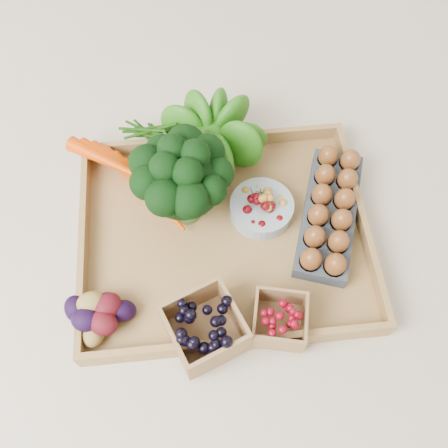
{
  "coord_description": "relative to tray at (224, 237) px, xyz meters",
  "views": [
    {
      "loc": [
        -0.05,
        -0.45,
        0.88
      ],
      "look_at": [
        0.0,
        0.0,
        0.06
      ],
      "focal_mm": 40.0,
      "sensor_mm": 36.0,
      "label": 1
    }
  ],
  "objects": [
    {
      "name": "lettuce",
      "position": [
        -0.0,
        0.2,
        0.08
      ],
      "size": [
        0.15,
        0.15,
        0.15
      ],
      "primitive_type": "sphere",
      "color": "#25590E",
      "rests_on": "tray"
    },
    {
      "name": "broccoli",
      "position": [
        -0.07,
        0.06,
        0.08
      ],
      "size": [
        0.19,
        0.19,
        0.15
      ],
      "primitive_type": null,
      "color": "black",
      "rests_on": "tray"
    },
    {
      "name": "cherry_bowl",
      "position": [
        0.08,
        0.04,
        0.02
      ],
      "size": [
        0.13,
        0.13,
        0.03
      ],
      "primitive_type": "cylinder",
      "color": "#8C9EA5",
      "rests_on": "tray"
    },
    {
      "name": "potatoes",
      "position": [
        -0.24,
        -0.15,
        0.05
      ],
      "size": [
        0.14,
        0.14,
        0.08
      ],
      "primitive_type": null,
      "color": "#410A11",
      "rests_on": "tray"
    },
    {
      "name": "punnet_blackberry",
      "position": [
        -0.05,
        -0.19,
        0.05
      ],
      "size": [
        0.15,
        0.15,
        0.08
      ],
      "primitive_type": "cube",
      "rotation": [
        0.0,
        0.0,
        0.38
      ],
      "color": "black",
      "rests_on": "tray"
    },
    {
      "name": "ground",
      "position": [
        0.0,
        0.0,
        -0.01
      ],
      "size": [
        4.0,
        4.0,
        0.0
      ],
      "primitive_type": "plane",
      "color": "beige",
      "rests_on": "ground"
    },
    {
      "name": "tray",
      "position": [
        0.0,
        0.0,
        0.0
      ],
      "size": [
        0.55,
        0.45,
        0.01
      ],
      "primitive_type": "cube",
      "color": "#A17943",
      "rests_on": "ground"
    },
    {
      "name": "punnet_raspberry",
      "position": [
        0.08,
        -0.19,
        0.04
      ],
      "size": [
        0.11,
        0.11,
        0.06
      ],
      "primitive_type": "cube",
      "rotation": [
        0.0,
        0.0,
        -0.23
      ],
      "color": "#670411",
      "rests_on": "tray"
    },
    {
      "name": "carrots",
      "position": [
        -0.16,
        0.13,
        0.03
      ],
      "size": [
        0.22,
        0.15,
        0.05
      ],
      "primitive_type": null,
      "color": "#E33F00",
      "rests_on": "tray"
    },
    {
      "name": "egg_carton",
      "position": [
        0.21,
        0.02,
        0.02
      ],
      "size": [
        0.19,
        0.3,
        0.03
      ],
      "primitive_type": "cube",
      "rotation": [
        0.0,
        0.0,
        -0.33
      ],
      "color": "#373D46",
      "rests_on": "tray"
    }
  ]
}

